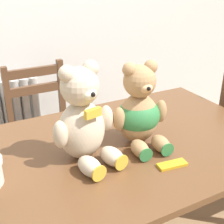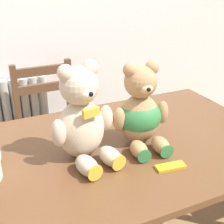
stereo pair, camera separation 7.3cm
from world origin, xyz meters
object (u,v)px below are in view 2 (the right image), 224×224
at_px(teddy_bear_left, 82,119).
at_px(teddy_bear_right, 140,112).
at_px(chocolate_bar, 170,167).
at_px(wooden_chair_behind, 51,126).

height_order(teddy_bear_left, teddy_bear_right, teddy_bear_left).
xyz_separation_m(teddy_bear_left, teddy_bear_right, (0.28, 0.01, -0.03)).
bearing_deg(chocolate_bar, teddy_bear_right, 93.41).
bearing_deg(teddy_bear_right, wooden_chair_behind, -69.71).
xyz_separation_m(wooden_chair_behind, teddy_bear_right, (0.23, -0.83, 0.41)).
bearing_deg(teddy_bear_right, teddy_bear_left, 6.05).
height_order(teddy_bear_right, chocolate_bar, teddy_bear_right).
bearing_deg(teddy_bear_left, wooden_chair_behind, -104.95).
bearing_deg(teddy_bear_left, chocolate_bar, 129.85).
bearing_deg(wooden_chair_behind, chocolate_bar, 102.76).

